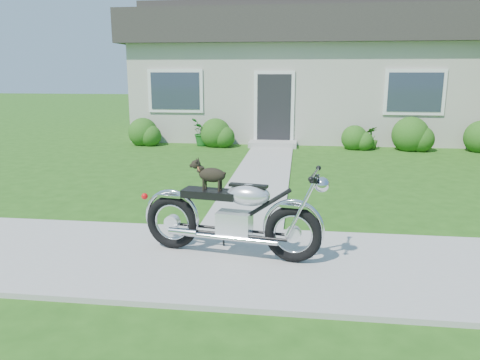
{
  "coord_description": "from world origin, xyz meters",
  "views": [
    {
      "loc": [
        -0.71,
        -5.08,
        2.18
      ],
      "look_at": [
        -1.49,
        1.0,
        0.75
      ],
      "focal_mm": 35.0,
      "sensor_mm": 36.0,
      "label": 1
    }
  ],
  "objects_px": {
    "house": "(322,72)",
    "potted_plant_right": "(371,138)",
    "potted_plant_left": "(203,132)",
    "motorcycle_with_dog": "(234,215)"
  },
  "relations": [
    {
      "from": "house",
      "to": "potted_plant_right",
      "type": "height_order",
      "value": "house"
    },
    {
      "from": "potted_plant_left",
      "to": "motorcycle_with_dog",
      "type": "height_order",
      "value": "motorcycle_with_dog"
    },
    {
      "from": "potted_plant_left",
      "to": "motorcycle_with_dog",
      "type": "bearing_deg",
      "value": -75.85
    },
    {
      "from": "potted_plant_left",
      "to": "potted_plant_right",
      "type": "height_order",
      "value": "potted_plant_left"
    },
    {
      "from": "house",
      "to": "potted_plant_left",
      "type": "xyz_separation_m",
      "value": [
        -3.58,
        -3.44,
        -1.75
      ]
    },
    {
      "from": "house",
      "to": "potted_plant_right",
      "type": "distance_m",
      "value": 4.12
    },
    {
      "from": "house",
      "to": "potted_plant_right",
      "type": "bearing_deg",
      "value": -69.09
    },
    {
      "from": "house",
      "to": "motorcycle_with_dog",
      "type": "relative_size",
      "value": 5.69
    },
    {
      "from": "house",
      "to": "potted_plant_left",
      "type": "height_order",
      "value": "house"
    },
    {
      "from": "house",
      "to": "potted_plant_right",
      "type": "relative_size",
      "value": 19.47
    }
  ]
}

